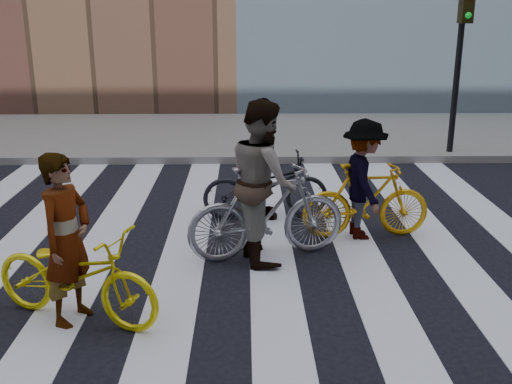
{
  "coord_description": "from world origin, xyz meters",
  "views": [
    {
      "loc": [
        0.23,
        -6.44,
        2.97
      ],
      "look_at": [
        0.35,
        0.3,
        0.88
      ],
      "focal_mm": 42.0,
      "sensor_mm": 36.0,
      "label": 1
    }
  ],
  "objects_px": {
    "bike_yellow_right": "(366,201)",
    "rider_left": "(67,240)",
    "bike_yellow_left": "(75,275)",
    "rider_right": "(363,180)",
    "rider_rear": "(262,159)",
    "traffic_signal": "(461,45)",
    "bike_silver_mid": "(267,212)",
    "bike_dark_rear": "(266,186)",
    "rider_mid": "(263,181)"
  },
  "relations": [
    {
      "from": "bike_yellow_right",
      "to": "rider_left",
      "type": "bearing_deg",
      "value": 119.08
    },
    {
      "from": "bike_yellow_left",
      "to": "rider_right",
      "type": "relative_size",
      "value": 1.14
    },
    {
      "from": "rider_rear",
      "to": "traffic_signal",
      "type": "bearing_deg",
      "value": -52.58
    },
    {
      "from": "bike_silver_mid",
      "to": "bike_dark_rear",
      "type": "distance_m",
      "value": 1.47
    },
    {
      "from": "bike_silver_mid",
      "to": "rider_mid",
      "type": "distance_m",
      "value": 0.4
    },
    {
      "from": "bike_silver_mid",
      "to": "rider_mid",
      "type": "height_order",
      "value": "rider_mid"
    },
    {
      "from": "bike_yellow_right",
      "to": "rider_right",
      "type": "xyz_separation_m",
      "value": [
        -0.05,
        0.0,
        0.29
      ]
    },
    {
      "from": "bike_silver_mid",
      "to": "rider_mid",
      "type": "bearing_deg",
      "value": 75.86
    },
    {
      "from": "bike_yellow_right",
      "to": "rider_rear",
      "type": "distance_m",
      "value": 1.62
    },
    {
      "from": "bike_yellow_left",
      "to": "rider_mid",
      "type": "distance_m",
      "value": 2.45
    },
    {
      "from": "rider_mid",
      "to": "bike_yellow_right",
      "type": "bearing_deg",
      "value": -78.52
    },
    {
      "from": "bike_yellow_right",
      "to": "bike_dark_rear",
      "type": "distance_m",
      "value": 1.53
    },
    {
      "from": "rider_rear",
      "to": "bike_yellow_left",
      "type": "bearing_deg",
      "value": 143.64
    },
    {
      "from": "rider_right",
      "to": "rider_mid",
      "type": "bearing_deg",
      "value": 112.15
    },
    {
      "from": "bike_dark_rear",
      "to": "rider_left",
      "type": "xyz_separation_m",
      "value": [
        -2.0,
        -2.98,
        0.37
      ]
    },
    {
      "from": "bike_dark_rear",
      "to": "bike_silver_mid",
      "type": "bearing_deg",
      "value": 174.81
    },
    {
      "from": "bike_yellow_left",
      "to": "rider_left",
      "type": "height_order",
      "value": "rider_left"
    },
    {
      "from": "rider_left",
      "to": "bike_dark_rear",
      "type": "bearing_deg",
      "value": -12.15
    },
    {
      "from": "traffic_signal",
      "to": "rider_mid",
      "type": "bearing_deg",
      "value": -128.88
    },
    {
      "from": "traffic_signal",
      "to": "rider_left",
      "type": "bearing_deg",
      "value": -132.45
    },
    {
      "from": "bike_silver_mid",
      "to": "rider_rear",
      "type": "xyz_separation_m",
      "value": [
        -0.02,
        1.47,
        0.29
      ]
    },
    {
      "from": "rider_left",
      "to": "bike_yellow_left",
      "type": "bearing_deg",
      "value": -68.28
    },
    {
      "from": "rider_mid",
      "to": "bike_silver_mid",
      "type": "bearing_deg",
      "value": -104.14
    },
    {
      "from": "rider_mid",
      "to": "rider_right",
      "type": "relative_size",
      "value": 1.23
    },
    {
      "from": "bike_yellow_left",
      "to": "traffic_signal",
      "type": "bearing_deg",
      "value": -20.49
    },
    {
      "from": "rider_right",
      "to": "rider_rear",
      "type": "distance_m",
      "value": 1.53
    },
    {
      "from": "bike_yellow_right",
      "to": "rider_right",
      "type": "height_order",
      "value": "rider_right"
    },
    {
      "from": "bike_yellow_right",
      "to": "rider_right",
      "type": "bearing_deg",
      "value": 85.7
    },
    {
      "from": "bike_silver_mid",
      "to": "rider_right",
      "type": "bearing_deg",
      "value": -76.81
    },
    {
      "from": "bike_yellow_left",
      "to": "rider_rear",
      "type": "relative_size",
      "value": 1.04
    },
    {
      "from": "traffic_signal",
      "to": "rider_right",
      "type": "height_order",
      "value": "traffic_signal"
    },
    {
      "from": "rider_left",
      "to": "rider_right",
      "type": "bearing_deg",
      "value": -34.5
    },
    {
      "from": "bike_yellow_left",
      "to": "bike_silver_mid",
      "type": "xyz_separation_m",
      "value": [
        1.92,
        1.51,
        0.11
      ]
    },
    {
      "from": "traffic_signal",
      "to": "bike_yellow_right",
      "type": "xyz_separation_m",
      "value": [
        -2.57,
        -4.25,
        -1.77
      ]
    },
    {
      "from": "rider_mid",
      "to": "rider_right",
      "type": "bearing_deg",
      "value": -77.69
    },
    {
      "from": "rider_rear",
      "to": "bike_yellow_right",
      "type": "bearing_deg",
      "value": -124.41
    },
    {
      "from": "rider_mid",
      "to": "bike_dark_rear",
      "type": "bearing_deg",
      "value": -17.43
    },
    {
      "from": "bike_silver_mid",
      "to": "rider_left",
      "type": "xyz_separation_m",
      "value": [
        -1.97,
        -1.51,
        0.26
      ]
    },
    {
      "from": "traffic_signal",
      "to": "rider_left",
      "type": "height_order",
      "value": "traffic_signal"
    },
    {
      "from": "bike_yellow_left",
      "to": "rider_left",
      "type": "relative_size",
      "value": 1.08
    },
    {
      "from": "rider_left",
      "to": "rider_mid",
      "type": "xyz_separation_m",
      "value": [
        1.92,
        1.51,
        0.13
      ]
    },
    {
      "from": "bike_yellow_right",
      "to": "bike_dark_rear",
      "type": "bearing_deg",
      "value": 54.18
    },
    {
      "from": "bike_yellow_left",
      "to": "bike_yellow_right",
      "type": "xyz_separation_m",
      "value": [
        3.26,
        2.18,
        0.03
      ]
    },
    {
      "from": "rider_left",
      "to": "rider_mid",
      "type": "relative_size",
      "value": 0.87
    },
    {
      "from": "rider_right",
      "to": "rider_rear",
      "type": "xyz_separation_m",
      "value": [
        -1.31,
        0.8,
        0.08
      ]
    },
    {
      "from": "traffic_signal",
      "to": "bike_yellow_right",
      "type": "bearing_deg",
      "value": -121.19
    },
    {
      "from": "traffic_signal",
      "to": "rider_left",
      "type": "relative_size",
      "value": 1.96
    },
    {
      "from": "bike_silver_mid",
      "to": "bike_yellow_left",
      "type": "bearing_deg",
      "value": 114.14
    },
    {
      "from": "bike_yellow_left",
      "to": "bike_silver_mid",
      "type": "bearing_deg",
      "value": -30.0
    },
    {
      "from": "traffic_signal",
      "to": "rider_right",
      "type": "relative_size",
      "value": 2.08
    }
  ]
}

